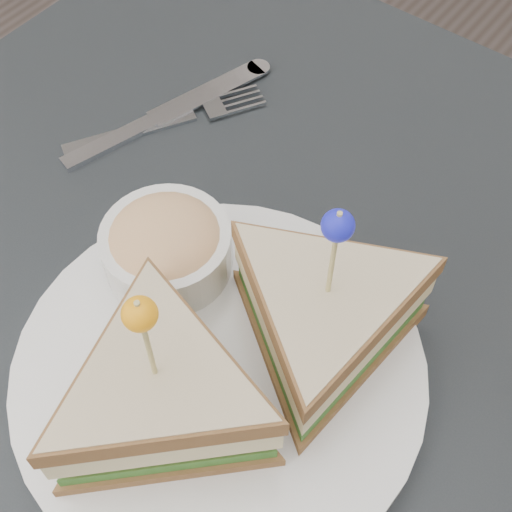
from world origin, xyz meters
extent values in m
cube|color=black|center=(0.00, 0.00, 0.73)|extent=(0.80, 0.80, 0.03)
cylinder|color=black|center=(-0.35, 0.35, 0.36)|extent=(0.04, 0.04, 0.72)
cylinder|color=white|center=(0.04, -0.07, 0.76)|extent=(0.37, 0.37, 0.02)
cylinder|color=white|center=(0.04, -0.07, 0.77)|extent=(0.37, 0.37, 0.01)
cylinder|color=#D0C377|center=(0.03, -0.12, 0.88)|extent=(0.00, 0.00, 0.09)
sphere|color=orange|center=(0.03, -0.12, 0.92)|extent=(0.02, 0.02, 0.02)
cylinder|color=#D0C377|center=(0.08, -0.01, 0.88)|extent=(0.00, 0.00, 0.09)
sphere|color=#1A1DC3|center=(0.08, -0.01, 0.92)|extent=(0.02, 0.02, 0.02)
cylinder|color=white|center=(-0.05, -0.02, 0.79)|extent=(0.12, 0.12, 0.04)
ellipsoid|color=#E0B772|center=(-0.05, -0.02, 0.81)|extent=(0.11, 0.11, 0.04)
cube|color=silver|center=(-0.19, 0.08, 0.75)|extent=(0.08, 0.12, 0.00)
cube|color=silver|center=(-0.15, 0.15, 0.75)|extent=(0.03, 0.03, 0.00)
cube|color=silver|center=(-0.20, 0.06, 0.75)|extent=(0.05, 0.11, 0.01)
cube|color=silver|center=(-0.17, 0.16, 0.75)|extent=(0.06, 0.13, 0.00)
cylinder|color=silver|center=(-0.15, 0.22, 0.75)|extent=(0.03, 0.03, 0.00)
camera|label=1|loc=(0.20, -0.23, 1.24)|focal=50.00mm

